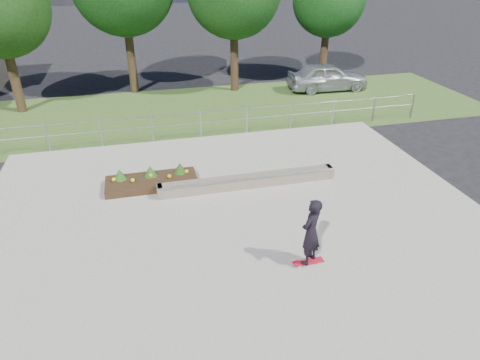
% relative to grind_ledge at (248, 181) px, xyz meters
% --- Properties ---
extents(ground, '(120.00, 120.00, 0.00)m').
position_rel_grind_ledge_xyz_m(ground, '(-0.82, -2.86, -0.26)').
color(ground, black).
rests_on(ground, ground).
extents(grass_verge, '(30.00, 8.00, 0.02)m').
position_rel_grind_ledge_xyz_m(grass_verge, '(-0.82, 8.14, -0.25)').
color(grass_verge, '#385522').
rests_on(grass_verge, ground).
extents(concrete_slab, '(15.00, 15.00, 0.06)m').
position_rel_grind_ledge_xyz_m(concrete_slab, '(-0.82, -2.86, -0.23)').
color(concrete_slab, '#9B9589').
rests_on(concrete_slab, ground).
extents(fence, '(20.06, 0.06, 1.20)m').
position_rel_grind_ledge_xyz_m(fence, '(-0.82, 4.64, 0.51)').
color(fence, gray).
rests_on(fence, ground).
extents(tree_far_right, '(4.20, 4.20, 6.60)m').
position_rel_grind_ledge_xyz_m(tree_far_right, '(8.18, 12.64, 4.21)').
color(tree_far_right, '#342115').
rests_on(tree_far_right, ground).
extents(grind_ledge, '(6.00, 0.44, 0.43)m').
position_rel_grind_ledge_xyz_m(grind_ledge, '(0.00, 0.00, 0.00)').
color(grind_ledge, '#6B5F4F').
rests_on(grind_ledge, concrete_slab).
extents(planter_bed, '(3.00, 1.20, 0.61)m').
position_rel_grind_ledge_xyz_m(planter_bed, '(-3.12, 0.89, -0.02)').
color(planter_bed, black).
rests_on(planter_bed, concrete_slab).
extents(skateboarder, '(0.80, 0.74, 1.87)m').
position_rel_grind_ledge_xyz_m(skateboarder, '(0.43, -4.23, 0.76)').
color(skateboarder, silver).
rests_on(skateboarder, concrete_slab).
extents(parked_car, '(4.52, 1.95, 1.52)m').
position_rel_grind_ledge_xyz_m(parked_car, '(7.26, 9.92, 0.50)').
color(parked_car, '#A9AEB3').
rests_on(parked_car, ground).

